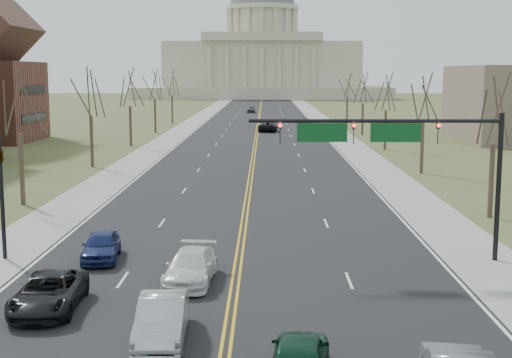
{
  "coord_description": "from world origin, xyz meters",
  "views": [
    {
      "loc": [
        1.3,
        -20.39,
        9.07
      ],
      "look_at": [
        0.76,
        20.19,
        3.0
      ],
      "focal_mm": 50.0,
      "sensor_mm": 36.0,
      "label": 1
    }
  ],
  "objects_px": {
    "car_sb_outer_second": "(101,246)",
    "signal_left": "(1,184)",
    "car_far_nb": "(268,126)",
    "car_sb_outer_lead": "(49,292)",
    "signal_mast": "(394,143)",
    "car_nb_inner_lead": "(299,356)",
    "car_sb_inner_lead": "(162,319)",
    "car_sb_inner_second": "(191,267)",
    "car_far_sb": "(251,109)"
  },
  "relations": [
    {
      "from": "signal_mast",
      "to": "signal_left",
      "type": "distance_m",
      "value": 19.06
    },
    {
      "from": "car_sb_inner_second",
      "to": "car_sb_outer_lead",
      "type": "bearing_deg",
      "value": -140.93
    },
    {
      "from": "signal_left",
      "to": "car_far_nb",
      "type": "bearing_deg",
      "value": 80.24
    },
    {
      "from": "signal_mast",
      "to": "car_sb_outer_lead",
      "type": "xyz_separation_m",
      "value": [
        -14.47,
        -7.56,
        -5.06
      ]
    },
    {
      "from": "car_sb_inner_lead",
      "to": "car_sb_outer_lead",
      "type": "bearing_deg",
      "value": 144.71
    },
    {
      "from": "car_sb_outer_second",
      "to": "car_far_sb",
      "type": "relative_size",
      "value": 0.9
    },
    {
      "from": "signal_mast",
      "to": "car_far_sb",
      "type": "xyz_separation_m",
      "value": [
        -9.43,
        128.9,
        -4.97
      ]
    },
    {
      "from": "car_far_nb",
      "to": "signal_left",
      "type": "bearing_deg",
      "value": 85.35
    },
    {
      "from": "car_sb_inner_lead",
      "to": "car_nb_inner_lead",
      "type": "bearing_deg",
      "value": -37.54
    },
    {
      "from": "car_sb_inner_lead",
      "to": "car_sb_outer_second",
      "type": "relative_size",
      "value": 1.1
    },
    {
      "from": "car_sb_outer_lead",
      "to": "car_sb_outer_second",
      "type": "xyz_separation_m",
      "value": [
        0.33,
        7.42,
        0.01
      ]
    },
    {
      "from": "car_sb_inner_second",
      "to": "car_sb_outer_second",
      "type": "relative_size",
      "value": 1.17
    },
    {
      "from": "car_nb_inner_lead",
      "to": "car_sb_outer_lead",
      "type": "distance_m",
      "value": 11.23
    },
    {
      "from": "signal_mast",
      "to": "car_sb_inner_second",
      "type": "height_order",
      "value": "signal_mast"
    },
    {
      "from": "car_sb_inner_lead",
      "to": "car_sb_outer_lead",
      "type": "distance_m",
      "value": 5.71
    },
    {
      "from": "car_sb_inner_second",
      "to": "car_far_sb",
      "type": "bearing_deg",
      "value": 93.37
    },
    {
      "from": "car_sb_inner_lead",
      "to": "car_far_sb",
      "type": "distance_m",
      "value": 139.53
    },
    {
      "from": "car_sb_outer_second",
      "to": "signal_left",
      "type": "bearing_deg",
      "value": 172.49
    },
    {
      "from": "car_far_nb",
      "to": "car_sb_outer_lead",
      "type": "bearing_deg",
      "value": 89.2
    },
    {
      "from": "signal_left",
      "to": "car_sb_inner_lead",
      "type": "height_order",
      "value": "signal_left"
    },
    {
      "from": "signal_left",
      "to": "car_nb_inner_lead",
      "type": "bearing_deg",
      "value": -44.95
    },
    {
      "from": "car_sb_outer_second",
      "to": "car_far_nb",
      "type": "height_order",
      "value": "car_far_nb"
    },
    {
      "from": "signal_left",
      "to": "car_sb_outer_second",
      "type": "height_order",
      "value": "signal_left"
    },
    {
      "from": "car_sb_inner_lead",
      "to": "car_sb_inner_second",
      "type": "relative_size",
      "value": 0.94
    },
    {
      "from": "car_sb_outer_second",
      "to": "car_far_nb",
      "type": "bearing_deg",
      "value": 77.97
    },
    {
      "from": "car_sb_outer_lead",
      "to": "car_sb_outer_second",
      "type": "distance_m",
      "value": 7.42
    },
    {
      "from": "car_sb_inner_second",
      "to": "car_sb_outer_second",
      "type": "distance_m",
      "value": 6.07
    },
    {
      "from": "car_sb_inner_second",
      "to": "signal_mast",
      "type": "bearing_deg",
      "value": 25.9
    },
    {
      "from": "car_sb_outer_lead",
      "to": "car_far_sb",
      "type": "height_order",
      "value": "car_far_sb"
    },
    {
      "from": "car_sb_inner_second",
      "to": "car_far_nb",
      "type": "height_order",
      "value": "car_far_nb"
    },
    {
      "from": "signal_left",
      "to": "car_sb_inner_lead",
      "type": "distance_m",
      "value": 14.42
    },
    {
      "from": "car_nb_inner_lead",
      "to": "car_sb_outer_second",
      "type": "distance_m",
      "value": 16.36
    },
    {
      "from": "car_sb_inner_lead",
      "to": "car_sb_outer_lead",
      "type": "relative_size",
      "value": 0.91
    },
    {
      "from": "car_sb_outer_lead",
      "to": "car_far_nb",
      "type": "distance_m",
      "value": 84.76
    },
    {
      "from": "car_far_sb",
      "to": "signal_left",
      "type": "bearing_deg",
      "value": -94.18
    },
    {
      "from": "signal_left",
      "to": "car_sb_outer_second",
      "type": "xyz_separation_m",
      "value": [
        4.8,
        -0.14,
        -3.0
      ]
    },
    {
      "from": "car_sb_outer_lead",
      "to": "car_far_nb",
      "type": "height_order",
      "value": "car_far_nb"
    },
    {
      "from": "signal_left",
      "to": "car_sb_outer_second",
      "type": "bearing_deg",
      "value": -1.72
    },
    {
      "from": "car_sb_outer_lead",
      "to": "car_sb_outer_second",
      "type": "height_order",
      "value": "car_sb_outer_second"
    },
    {
      "from": "car_nb_inner_lead",
      "to": "car_far_nb",
      "type": "bearing_deg",
      "value": -82.99
    },
    {
      "from": "car_far_nb",
      "to": "car_far_sb",
      "type": "xyz_separation_m",
      "value": [
        -3.69,
        52.15,
        -0.02
      ]
    },
    {
      "from": "signal_left",
      "to": "car_sb_outer_second",
      "type": "relative_size",
      "value": 1.45
    },
    {
      "from": "car_sb_inner_lead",
      "to": "signal_left",
      "type": "bearing_deg",
      "value": 128.42
    },
    {
      "from": "signal_mast",
      "to": "car_sb_inner_second",
      "type": "bearing_deg",
      "value": -157.45
    },
    {
      "from": "signal_mast",
      "to": "car_nb_inner_lead",
      "type": "xyz_separation_m",
      "value": [
        -5.13,
        -13.79,
        -5.01
      ]
    },
    {
      "from": "car_sb_outer_lead",
      "to": "car_nb_inner_lead",
      "type": "bearing_deg",
      "value": -36.45
    },
    {
      "from": "signal_mast",
      "to": "signal_left",
      "type": "bearing_deg",
      "value": 180.0
    },
    {
      "from": "car_nb_inner_lead",
      "to": "car_sb_outer_second",
      "type": "relative_size",
      "value": 1.05
    },
    {
      "from": "signal_left",
      "to": "car_far_sb",
      "type": "bearing_deg",
      "value": 85.78
    },
    {
      "from": "car_far_sb",
      "to": "car_nb_inner_lead",
      "type": "bearing_deg",
      "value": -88.23
    }
  ]
}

